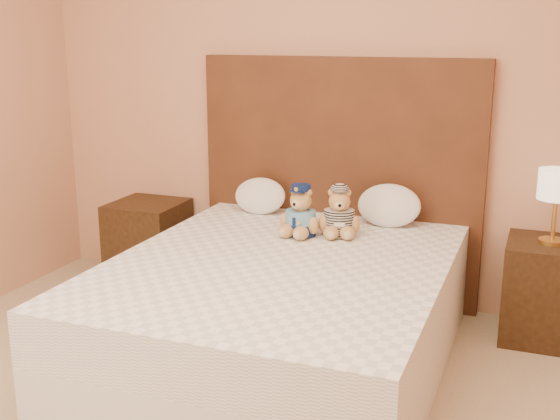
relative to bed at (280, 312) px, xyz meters
The scene contains 9 objects.
bed is the anchor object (origin of this frame).
headboard 1.12m from the bed, 90.00° to the left, with size 1.75×0.08×1.50m, color #512B18.
nightstand_left 1.48m from the bed, 147.38° to the left, with size 0.45×0.45×0.55m, color #3B2612.
nightstand_right 1.48m from the bed, 32.62° to the left, with size 0.45×0.45×0.55m, color #3B2612.
lamp 1.59m from the bed, 32.62° to the left, with size 0.20×0.20×0.40m.
teddy_police 0.62m from the bed, 96.51° to the left, with size 0.25×0.23×0.28m, color #B78747, non-canonical shape.
teddy_prisoner 0.68m from the bed, 74.03° to the left, with size 0.24×0.23×0.27m, color #B78747, non-canonical shape.
pillow_left 1.02m from the bed, 118.58° to the left, with size 0.33×0.21×0.23m, color white.
pillow_right 0.99m from the bed, 66.73° to the left, with size 0.37×0.24×0.26m, color white.
Camera 1 is at (1.18, -1.87, 1.66)m, focal length 45.00 mm.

